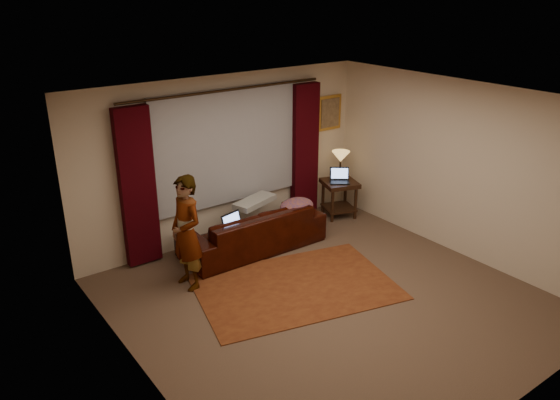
# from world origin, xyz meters

# --- Properties ---
(floor) EXTENTS (5.00, 5.00, 0.01)m
(floor) POSITION_xyz_m (0.00, 0.00, -0.01)
(floor) COLOR brown
(floor) RESTS_ON ground
(ceiling) EXTENTS (5.00, 5.00, 0.02)m
(ceiling) POSITION_xyz_m (0.00, 0.00, 2.60)
(ceiling) COLOR silver
(ceiling) RESTS_ON ground
(wall_back) EXTENTS (5.00, 0.02, 2.60)m
(wall_back) POSITION_xyz_m (0.00, 2.50, 1.30)
(wall_back) COLOR beige
(wall_back) RESTS_ON ground
(wall_front) EXTENTS (5.00, 0.02, 2.60)m
(wall_front) POSITION_xyz_m (0.00, -2.50, 1.30)
(wall_front) COLOR beige
(wall_front) RESTS_ON ground
(wall_left) EXTENTS (0.02, 5.00, 2.60)m
(wall_left) POSITION_xyz_m (-2.50, 0.00, 1.30)
(wall_left) COLOR beige
(wall_left) RESTS_ON ground
(wall_right) EXTENTS (0.02, 5.00, 2.60)m
(wall_right) POSITION_xyz_m (2.50, 0.00, 1.30)
(wall_right) COLOR beige
(wall_right) RESTS_ON ground
(sheer_curtain) EXTENTS (2.50, 0.05, 1.80)m
(sheer_curtain) POSITION_xyz_m (0.00, 2.44, 1.50)
(sheer_curtain) COLOR #98989F
(sheer_curtain) RESTS_ON wall_back
(drape_left) EXTENTS (0.50, 0.14, 2.30)m
(drape_left) POSITION_xyz_m (-1.50, 2.39, 1.18)
(drape_left) COLOR black
(drape_left) RESTS_ON floor
(drape_right) EXTENTS (0.50, 0.14, 2.30)m
(drape_right) POSITION_xyz_m (1.50, 2.39, 1.18)
(drape_right) COLOR black
(drape_right) RESTS_ON floor
(curtain_rod) EXTENTS (0.04, 0.04, 3.40)m
(curtain_rod) POSITION_xyz_m (0.00, 2.39, 2.38)
(curtain_rod) COLOR black
(curtain_rod) RESTS_ON wall_back
(picture_frame) EXTENTS (0.50, 0.04, 0.60)m
(picture_frame) POSITION_xyz_m (2.10, 2.47, 1.75)
(picture_frame) COLOR gold
(picture_frame) RESTS_ON wall_back
(sofa) EXTENTS (2.25, 1.00, 0.90)m
(sofa) POSITION_xyz_m (0.04, 1.83, 0.45)
(sofa) COLOR black
(sofa) RESTS_ON floor
(throw_blanket) EXTENTS (0.81, 0.52, 0.09)m
(throw_blanket) POSITION_xyz_m (0.25, 2.07, 0.90)
(throw_blanket) COLOR #9A9892
(throw_blanket) RESTS_ON sofa
(clothing_pile) EXTENTS (0.62, 0.50, 0.24)m
(clothing_pile) POSITION_xyz_m (0.78, 1.68, 0.57)
(clothing_pile) COLOR brown
(clothing_pile) RESTS_ON sofa
(laptop_sofa) EXTENTS (0.44, 0.46, 0.26)m
(laptop_sofa) POSITION_xyz_m (-0.33, 1.65, 0.58)
(laptop_sofa) COLOR black
(laptop_sofa) RESTS_ON sofa
(area_rug) EXTENTS (2.97, 2.33, 0.01)m
(area_rug) POSITION_xyz_m (-0.14, 0.52, 0.01)
(area_rug) COLOR #662E15
(area_rug) RESTS_ON floor
(end_table) EXTENTS (0.71, 0.71, 0.65)m
(end_table) POSITION_xyz_m (1.98, 2.00, 0.32)
(end_table) COLOR black
(end_table) RESTS_ON floor
(tiffany_lamp) EXTENTS (0.38, 0.38, 0.50)m
(tiffany_lamp) POSITION_xyz_m (2.07, 2.10, 0.90)
(tiffany_lamp) COLOR olive
(tiffany_lamp) RESTS_ON end_table
(laptop_table) EXTENTS (0.48, 0.49, 0.24)m
(laptop_table) POSITION_xyz_m (1.93, 1.96, 0.77)
(laptop_table) COLOR black
(laptop_table) RESTS_ON end_table
(person) EXTENTS (0.50, 0.50, 1.58)m
(person) POSITION_xyz_m (-1.27, 1.41, 0.79)
(person) COLOR #9A9892
(person) RESTS_ON floor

